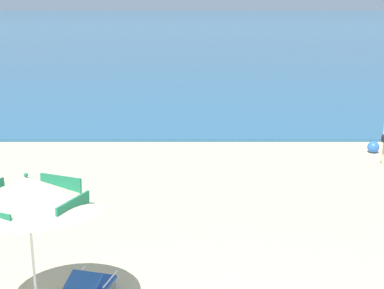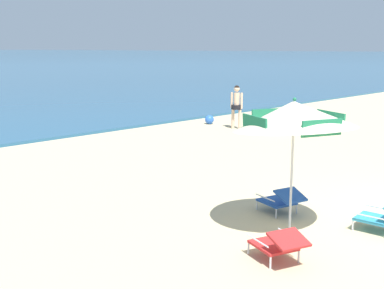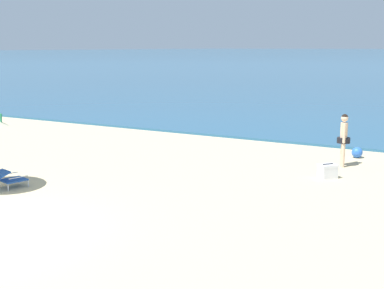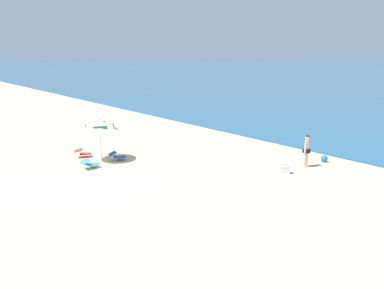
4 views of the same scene
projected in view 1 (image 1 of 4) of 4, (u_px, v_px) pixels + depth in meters
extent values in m
cube|color=#285B7F|center=(194.00, 13.00, 404.36)|extent=(800.00, 800.00, 0.10)
cylinder|color=silver|center=(34.00, 252.00, 7.23)|extent=(0.04, 0.04, 2.20)
cone|color=beige|center=(29.00, 193.00, 7.01)|extent=(2.35, 2.38, 0.65)
cube|color=#1E724C|center=(62.00, 184.00, 7.68)|extent=(0.68, 0.31, 0.25)
cube|color=#1E724C|center=(75.00, 208.00, 6.76)|extent=(0.31, 0.68, 0.25)
sphere|color=#1E724C|center=(28.00, 175.00, 6.94)|extent=(0.06, 0.06, 0.06)
cube|color=#1E4799|center=(96.00, 283.00, 8.17)|extent=(0.66, 0.71, 0.04)
cube|color=#1E4799|center=(84.00, 283.00, 7.77)|extent=(0.58, 0.52, 0.18)
cylinder|color=silver|center=(90.00, 279.00, 8.53)|extent=(0.03, 0.03, 0.18)
cylinder|color=silver|center=(118.00, 283.00, 8.40)|extent=(0.03, 0.03, 0.18)
cylinder|color=silver|center=(79.00, 274.00, 8.21)|extent=(0.16, 0.53, 0.02)
cylinder|color=silver|center=(112.00, 279.00, 8.07)|extent=(0.16, 0.53, 0.02)
sphere|color=blue|center=(375.00, 147.00, 16.20)|extent=(0.36, 0.36, 0.36)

